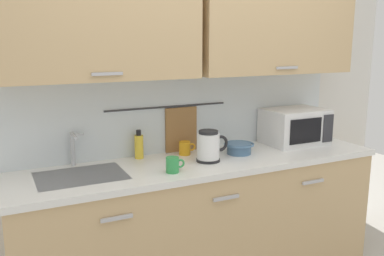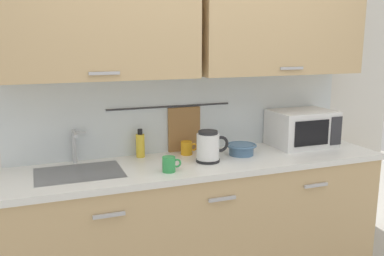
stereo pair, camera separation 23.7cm
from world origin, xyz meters
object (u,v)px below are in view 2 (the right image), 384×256
Objects in this scene: mug_near_sink at (169,164)px; mug_by_kettle at (187,148)px; electric_kettle at (209,147)px; dish_soap_bottle at (140,145)px; mixing_bowl at (241,149)px; microwave at (302,128)px.

mug_by_kettle is (0.24, 0.33, 0.00)m from mug_near_sink.
dish_soap_bottle is at bearing 145.74° from electric_kettle.
microwave is at bearing 7.82° from mixing_bowl.
mug_by_kettle is at bearing -9.91° from dish_soap_bottle.
electric_kettle is 1.89× the size of mug_by_kettle.
electric_kettle is at bearing -70.68° from mug_by_kettle.
mug_by_kettle reaches higher than mixing_bowl.
electric_kettle is 0.29m from mixing_bowl.
mixing_bowl is at bearing -21.82° from mug_by_kettle.
dish_soap_bottle reaches higher than mixing_bowl.
microwave is 1.23m from dish_soap_bottle.
mug_near_sink and mug_by_kettle have the same top height.
electric_kettle is 0.48m from dish_soap_bottle.
microwave is 1.17m from mug_near_sink.
mixing_bowl is (-0.55, -0.08, -0.09)m from microwave.
dish_soap_bottle is at bearing 174.30° from microwave.
microwave is 3.83× the size of mug_near_sink.
mug_near_sink is (-0.31, -0.12, -0.05)m from electric_kettle.
microwave is 0.84m from electric_kettle.
electric_kettle is at bearing -34.26° from dish_soap_bottle.
microwave reaches higher than mug_near_sink.
microwave is 3.83× the size of mug_by_kettle.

